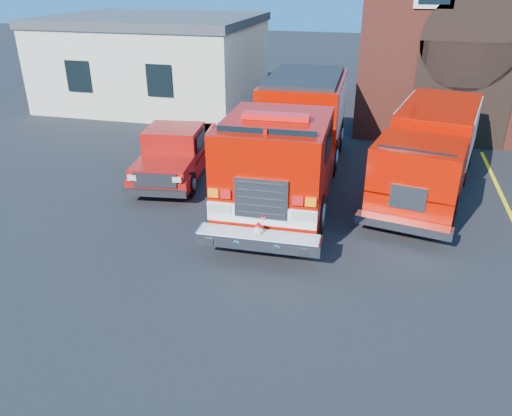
% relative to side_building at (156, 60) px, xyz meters
% --- Properties ---
extents(ground, '(100.00, 100.00, 0.00)m').
position_rel_side_building_xyz_m(ground, '(9.00, -13.00, -2.20)').
color(ground, black).
rests_on(ground, ground).
extents(parking_stripe_mid, '(0.12, 3.00, 0.01)m').
position_rel_side_building_xyz_m(parking_stripe_mid, '(15.50, -9.00, -2.20)').
color(parking_stripe_mid, yellow).
rests_on(parking_stripe_mid, ground).
extents(parking_stripe_far, '(0.12, 3.00, 0.01)m').
position_rel_side_building_xyz_m(parking_stripe_far, '(15.50, -6.00, -2.20)').
color(parking_stripe_far, yellow).
rests_on(parking_stripe_far, ground).
extents(side_building, '(10.20, 8.20, 4.35)m').
position_rel_side_building_xyz_m(side_building, '(0.00, 0.00, 0.00)').
color(side_building, beige).
rests_on(side_building, ground).
extents(fire_engine, '(3.12, 10.19, 3.12)m').
position_rel_side_building_xyz_m(fire_engine, '(8.98, -9.40, -0.59)').
color(fire_engine, black).
rests_on(fire_engine, ground).
extents(pickup_truck, '(2.59, 5.48, 1.73)m').
position_rel_side_building_xyz_m(pickup_truck, '(5.05, -9.56, -1.39)').
color(pickup_truck, black).
rests_on(pickup_truck, ground).
extents(secondary_truck, '(3.76, 7.90, 2.46)m').
position_rel_side_building_xyz_m(secondary_truck, '(13.19, -8.79, -0.86)').
color(secondary_truck, black).
rests_on(secondary_truck, ground).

